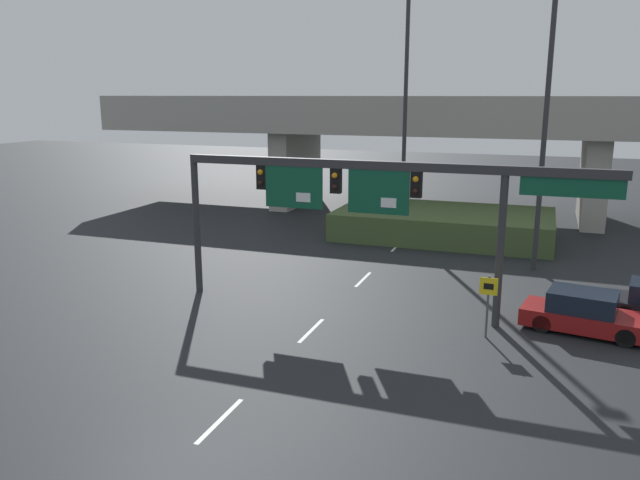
{
  "coord_description": "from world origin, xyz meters",
  "views": [
    {
      "loc": [
        7.36,
        -10.33,
        8.18
      ],
      "look_at": [
        0.0,
        10.04,
        3.11
      ],
      "focal_mm": 35.0,
      "sensor_mm": 36.0,
      "label": 1
    }
  ],
  "objects_px": {
    "parked_sedan_near_right": "(585,313)",
    "highway_light_pole_far": "(548,90)",
    "speed_limit_sign": "(488,298)",
    "signal_gantry": "(366,190)",
    "highway_light_pole_near": "(406,87)"
  },
  "relations": [
    {
      "from": "highway_light_pole_far",
      "to": "parked_sedan_near_right",
      "type": "height_order",
      "value": "highway_light_pole_far"
    },
    {
      "from": "parked_sedan_near_right",
      "to": "highway_light_pole_far",
      "type": "bearing_deg",
      "value": 113.19
    },
    {
      "from": "highway_light_pole_near",
      "to": "signal_gantry",
      "type": "bearing_deg",
      "value": -82.81
    },
    {
      "from": "signal_gantry",
      "to": "highway_light_pole_near",
      "type": "relative_size",
      "value": 0.99
    },
    {
      "from": "signal_gantry",
      "to": "parked_sedan_near_right",
      "type": "bearing_deg",
      "value": 3.83
    },
    {
      "from": "speed_limit_sign",
      "to": "parked_sedan_near_right",
      "type": "relative_size",
      "value": 0.48
    },
    {
      "from": "highway_light_pole_near",
      "to": "parked_sedan_near_right",
      "type": "xyz_separation_m",
      "value": [
        9.78,
        -14.51,
        -7.95
      ]
    },
    {
      "from": "highway_light_pole_near",
      "to": "parked_sedan_near_right",
      "type": "bearing_deg",
      "value": -56.02
    },
    {
      "from": "speed_limit_sign",
      "to": "signal_gantry",
      "type": "bearing_deg",
      "value": 165.53
    },
    {
      "from": "speed_limit_sign",
      "to": "highway_light_pole_near",
      "type": "height_order",
      "value": "highway_light_pole_near"
    },
    {
      "from": "parked_sedan_near_right",
      "to": "signal_gantry",
      "type": "bearing_deg",
      "value": -166.32
    },
    {
      "from": "signal_gantry",
      "to": "highway_light_pole_far",
      "type": "height_order",
      "value": "highway_light_pole_far"
    },
    {
      "from": "speed_limit_sign",
      "to": "highway_light_pole_far",
      "type": "height_order",
      "value": "highway_light_pole_far"
    },
    {
      "from": "signal_gantry",
      "to": "parked_sedan_near_right",
      "type": "xyz_separation_m",
      "value": [
        7.88,
        0.53,
        -4.05
      ]
    },
    {
      "from": "highway_light_pole_far",
      "to": "parked_sedan_near_right",
      "type": "bearing_deg",
      "value": -76.65
    }
  ]
}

